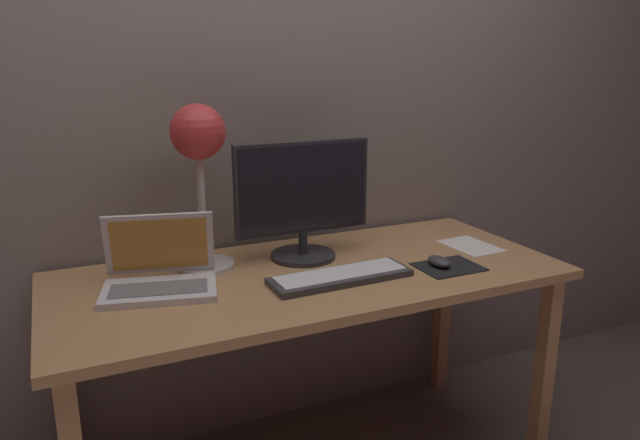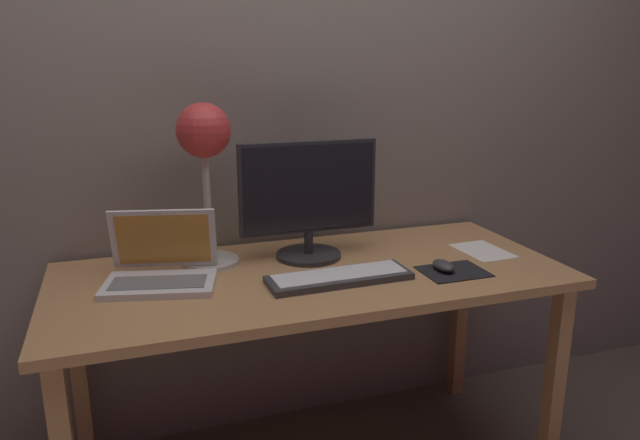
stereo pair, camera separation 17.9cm
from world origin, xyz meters
name	(u,v)px [view 1 (the left image)]	position (x,y,z in m)	size (l,w,h in m)	color
back_wall	(264,85)	(0.00, 0.40, 1.30)	(4.80, 0.06, 2.60)	gray
desk	(311,295)	(0.00, 0.00, 0.66)	(1.60, 0.70, 0.74)	tan
monitor	(303,197)	(0.03, 0.13, 0.95)	(0.46, 0.22, 0.39)	#28282B
keyboard_main	(340,276)	(0.05, -0.11, 0.75)	(0.44, 0.15, 0.03)	#38383A
laptop	(160,268)	(-0.45, 0.06, 0.80)	(0.37, 0.31, 0.21)	silver
desk_lamp	(199,148)	(-0.29, 0.18, 1.13)	(0.19, 0.19, 0.52)	beige
mousepad	(449,267)	(0.42, -0.15, 0.74)	(0.20, 0.16, 0.00)	black
mouse	(439,261)	(0.39, -0.14, 0.76)	(0.06, 0.10, 0.03)	#38383A
paper_sheet_near_mouse	(471,246)	(0.63, 0.00, 0.74)	(0.15, 0.21, 0.00)	white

